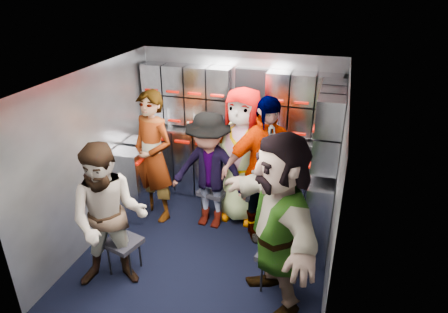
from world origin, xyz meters
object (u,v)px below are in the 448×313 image
(attendant_arc_c, at_px, (242,156))
(attendant_arc_e, at_px, (278,224))
(jump_seat_mid_left, at_px, (214,192))
(attendant_arc_b, at_px, (209,172))
(jump_seat_center, at_px, (245,183))
(jump_seat_near_right, at_px, (278,257))
(attendant_standing, at_px, (153,157))
(jump_seat_near_left, at_px, (123,244))
(attendant_arc_d, at_px, (264,170))
(attendant_arc_a, at_px, (109,219))
(jump_seat_mid_right, at_px, (265,200))

(attendant_arc_c, distance_m, attendant_arc_e, 1.54)
(jump_seat_mid_left, relative_size, attendant_arc_b, 0.27)
(jump_seat_center, xyz_separation_m, jump_seat_near_right, (0.69, -1.38, -0.03))
(jump_seat_near_right, relative_size, attendant_standing, 0.25)
(jump_seat_near_left, relative_size, attendant_arc_b, 0.27)
(jump_seat_near_right, distance_m, attendant_arc_d, 1.09)
(attendant_arc_c, relative_size, attendant_arc_e, 0.98)
(attendant_standing, relative_size, attendant_arc_b, 1.13)
(attendant_arc_d, bearing_deg, attendant_arc_e, -107.32)
(attendant_standing, distance_m, attendant_arc_b, 0.76)
(attendant_standing, bearing_deg, jump_seat_near_right, -6.64)
(attendant_arc_d, bearing_deg, attendant_arc_a, -170.37)
(jump_seat_near_right, height_order, attendant_arc_c, attendant_arc_c)
(jump_seat_center, relative_size, attendant_standing, 0.27)
(attendant_arc_c, height_order, attendant_arc_d, attendant_arc_d)
(jump_seat_center, height_order, attendant_arc_d, attendant_arc_d)
(jump_seat_mid_right, distance_m, attendant_arc_a, 2.03)
(jump_seat_near_left, xyz_separation_m, attendant_arc_a, (-0.00, -0.18, 0.45))
(attendant_arc_a, bearing_deg, attendant_arc_e, -12.39)
(jump_seat_mid_left, xyz_separation_m, attendant_arc_e, (1.04, -1.26, 0.54))
(jump_seat_mid_right, xyz_separation_m, attendant_arc_d, (0.00, -0.18, 0.52))
(jump_seat_mid_left, distance_m, attendant_standing, 0.93)
(attendant_arc_b, bearing_deg, attendant_arc_e, -41.84)
(attendant_arc_b, height_order, attendant_arc_c, attendant_arc_c)
(jump_seat_mid_right, distance_m, attendant_arc_c, 0.63)
(attendant_arc_a, distance_m, attendant_arc_c, 1.88)
(jump_seat_mid_right, relative_size, attendant_arc_c, 0.26)
(attendant_arc_c, bearing_deg, attendant_arc_d, -34.63)
(jump_seat_near_left, xyz_separation_m, jump_seat_mid_left, (0.62, 1.32, 0.01))
(jump_seat_near_left, xyz_separation_m, attendant_arc_b, (0.62, 1.14, 0.41))
(jump_seat_center, xyz_separation_m, attendant_arc_b, (-0.35, -0.48, 0.35))
(jump_seat_center, relative_size, attendant_arc_b, 0.31)
(jump_seat_mid_left, bearing_deg, jump_seat_center, 40.12)
(attendant_arc_b, height_order, attendant_arc_d, attendant_arc_d)
(jump_seat_mid_right, distance_m, attendant_arc_e, 1.40)
(attendant_arc_a, height_order, attendant_arc_d, attendant_arc_d)
(attendant_arc_d, xyz_separation_m, attendant_arc_e, (0.35, -1.07, 0.01))
(jump_seat_near_right, bearing_deg, jump_seat_near_left, -172.03)
(attendant_arc_a, relative_size, attendant_arc_c, 0.90)
(jump_seat_mid_right, bearing_deg, jump_seat_mid_left, 179.16)
(jump_seat_near_right, bearing_deg, attendant_arc_d, 111.20)
(jump_seat_near_right, distance_m, attendant_arc_b, 1.43)
(jump_seat_center, bearing_deg, jump_seat_near_right, -63.45)
(jump_seat_near_left, relative_size, jump_seat_near_right, 0.94)
(jump_seat_mid_right, bearing_deg, jump_seat_near_left, -135.15)
(jump_seat_near_left, bearing_deg, jump_seat_near_right, 7.97)
(attendant_standing, height_order, attendant_arc_b, attendant_standing)
(jump_seat_near_left, height_order, jump_seat_mid_right, jump_seat_mid_right)
(attendant_arc_d, relative_size, attendant_arc_e, 0.99)
(jump_seat_near_right, bearing_deg, jump_seat_center, 116.55)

